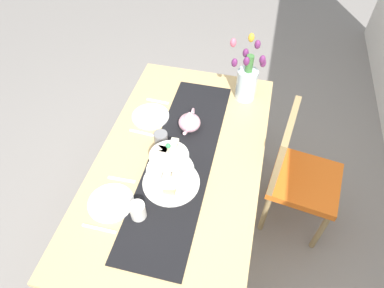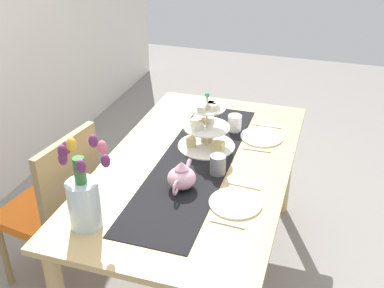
{
  "view_description": "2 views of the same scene",
  "coord_description": "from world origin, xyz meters",
  "views": [
    {
      "loc": [
        1.12,
        0.34,
        2.2
      ],
      "look_at": [
        -0.06,
        0.06,
        0.81
      ],
      "focal_mm": 31.58,
      "sensor_mm": 36.0,
      "label": 1
    },
    {
      "loc": [
        -1.89,
        -0.58,
        1.94
      ],
      "look_at": [
        0.05,
        0.04,
        0.8
      ],
      "focal_mm": 43.61,
      "sensor_mm": 36.0,
      "label": 2
    }
  ],
  "objects": [
    {
      "name": "ground_plane",
      "position": [
        0.0,
        0.0,
        0.0
      ],
      "size": [
        8.0,
        8.0,
        0.0
      ],
      "primitive_type": "plane",
      "color": "gray"
    },
    {
      "name": "mug_grey",
      "position": [
        -0.07,
        -0.12,
        0.79
      ],
      "size": [
        0.08,
        0.08,
        0.09
      ],
      "primitive_type": "cylinder",
      "color": "slate",
      "rests_on": "table_runner"
    },
    {
      "name": "knife_left",
      "position": [
        -0.14,
        -0.26,
        0.74
      ],
      "size": [
        0.03,
        0.17,
        0.01
      ],
      "primitive_type": "cube",
      "rotation": [
        0.0,
        0.0,
        -0.07
      ],
      "color": "silver",
      "rests_on": "dining_table"
    },
    {
      "name": "tulip_vase",
      "position": [
        -0.6,
        0.28,
        0.88
      ],
      "size": [
        0.18,
        0.22,
        0.43
      ],
      "color": "silver",
      "rests_on": "dining_table"
    },
    {
      "name": "tiered_cake_stand",
      "position": [
        0.17,
        0.0,
        0.84
      ],
      "size": [
        0.3,
        0.3,
        0.3
      ],
      "color": "beige",
      "rests_on": "table_runner"
    },
    {
      "name": "table_runner",
      "position": [
        0.0,
        0.01,
        0.74
      ],
      "size": [
        1.31,
        0.35,
        0.0
      ],
      "primitive_type": "cube",
      "color": "black",
      "rests_on": "dining_table"
    },
    {
      "name": "dinner_plate_left",
      "position": [
        -0.28,
        -0.26,
        0.74
      ],
      "size": [
        0.23,
        0.23,
        0.01
      ],
      "primitive_type": "cylinder",
      "color": "white",
      "rests_on": "dining_table"
    },
    {
      "name": "knife_right",
      "position": [
        0.5,
        -0.26,
        0.74
      ],
      "size": [
        0.01,
        0.17,
        0.01
      ],
      "primitive_type": "cube",
      "rotation": [
        0.0,
        0.0,
        -0.0
      ],
      "color": "silver",
      "rests_on": "dining_table"
    },
    {
      "name": "chair_left",
      "position": [
        -0.25,
        0.68,
        0.5
      ],
      "size": [
        0.48,
        0.48,
        0.91
      ],
      "color": "#9C8254",
      "rests_on": "ground_plane"
    },
    {
      "name": "fork_right",
      "position": [
        0.21,
        -0.26,
        0.74
      ],
      "size": [
        0.02,
        0.15,
        0.01
      ],
      "primitive_type": "cube",
      "rotation": [
        0.0,
        0.0,
        0.03
      ],
      "color": "silver",
      "rests_on": "dining_table"
    },
    {
      "name": "dinner_plate_right",
      "position": [
        0.35,
        -0.26,
        0.74
      ],
      "size": [
        0.23,
        0.23,
        0.01
      ],
      "primitive_type": "cylinder",
      "color": "white",
      "rests_on": "dining_table"
    },
    {
      "name": "dining_table",
      "position": [
        0.0,
        0.0,
        0.63
      ],
      "size": [
        1.61,
        0.91,
        0.73
      ],
      "color": "tan",
      "rests_on": "ground_plane"
    },
    {
      "name": "fork_left",
      "position": [
        -0.43,
        -0.26,
        0.74
      ],
      "size": [
        0.02,
        0.15,
        0.01
      ],
      "primitive_type": "cube",
      "rotation": [
        0.0,
        0.0,
        -0.05
      ],
      "color": "silver",
      "rests_on": "dining_table"
    },
    {
      "name": "mug_white_text",
      "position": [
        0.39,
        -0.1,
        0.78
      ],
      "size": [
        0.08,
        0.08,
        0.09
      ],
      "primitive_type": "cylinder",
      "color": "white",
      "rests_on": "dining_table"
    },
    {
      "name": "teapot",
      "position": [
        -0.24,
        0.0,
        0.79
      ],
      "size": [
        0.24,
        0.13,
        0.14
      ],
      "color": "#E5A8BC",
      "rests_on": "table_runner"
    }
  ]
}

